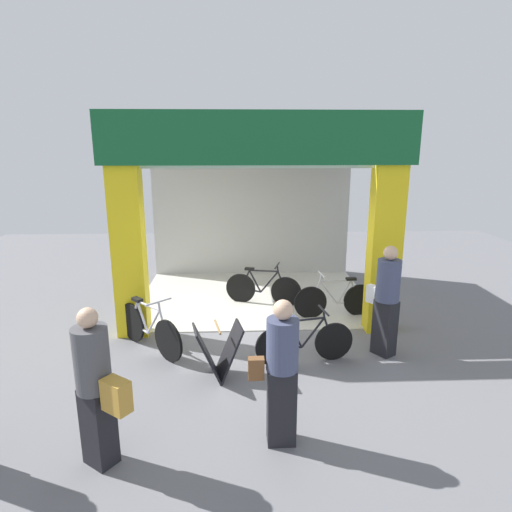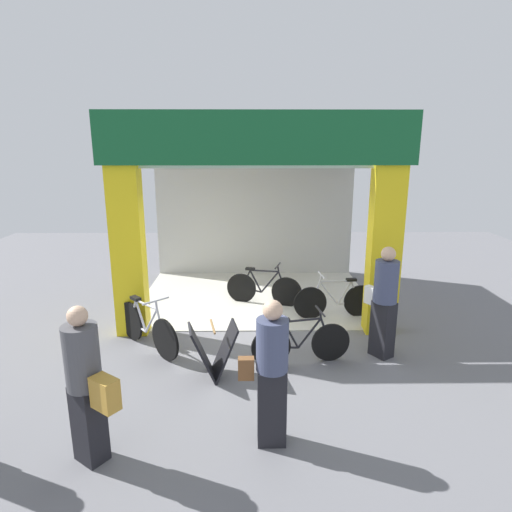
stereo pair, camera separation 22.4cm
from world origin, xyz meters
name	(u,v)px [view 1 (the left image)]	position (x,y,z in m)	size (l,w,h in m)	color
ground_plane	(258,331)	(0.00, 0.00, 0.00)	(17.67, 17.67, 0.00)	slate
shop_facade	(254,208)	(0.00, 1.69, 1.96)	(5.03, 3.90, 3.73)	beige
bicycle_inside_0	(336,299)	(1.51, 0.62, 0.35)	(1.59, 0.44, 0.88)	black
bicycle_inside_1	(263,288)	(0.16, 1.35, 0.35)	(1.53, 0.53, 0.87)	black
bicycle_parked_0	(304,342)	(0.65, -1.15, 0.33)	(1.51, 0.42, 0.84)	black
bicycle_parked_1	(149,329)	(-1.77, -0.64, 0.37)	(1.20, 1.24, 0.92)	black
sandwich_board_sign	(218,352)	(-0.63, -1.53, 0.39)	(0.75, 0.60, 0.79)	black
pedestrian_0	(386,299)	(1.93, -0.91, 0.91)	(0.49, 0.59, 1.75)	black
pedestrian_1	(281,371)	(0.12, -2.94, 0.87)	(0.54, 0.35, 1.68)	black
pedestrian_3	(96,387)	(-1.76, -3.20, 0.89)	(0.67, 0.59, 1.72)	black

